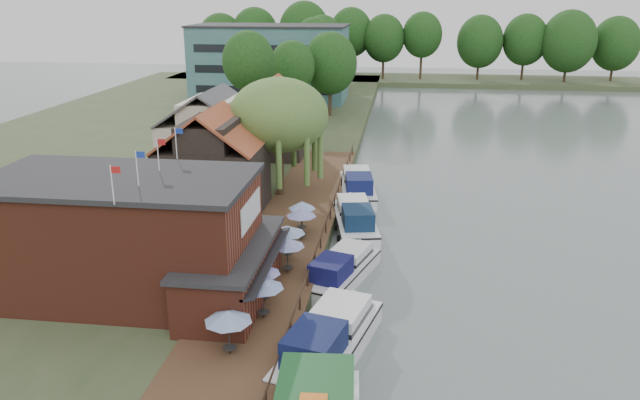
{
  "coord_description": "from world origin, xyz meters",
  "views": [
    {
      "loc": [
        -0.01,
        -33.2,
        18.2
      ],
      "look_at": [
        -6.0,
        12.0,
        3.0
      ],
      "focal_mm": 35.0,
      "sensor_mm": 36.0,
      "label": 1
    }
  ],
  "objects_px": {
    "hotel_block": "(270,63)",
    "cruiser_2": "(355,215)",
    "umbrella_1": "(263,298)",
    "umbrella_6": "(302,217)",
    "cruiser_3": "(358,183)",
    "cruiser_0": "(329,335)",
    "umbrella_2": "(264,284)",
    "umbrella_5": "(301,224)",
    "cottage_a": "(213,161)",
    "cruiser_1": "(342,266)",
    "umbrella_3": "(288,256)",
    "umbrella_0": "(229,333)",
    "pub": "(155,237)",
    "willow": "(279,138)",
    "umbrella_4": "(287,242)",
    "cottage_b": "(213,134)",
    "cottage_c": "(273,117)"
  },
  "relations": [
    {
      "from": "cottage_b",
      "to": "cottage_c",
      "type": "distance_m",
      "value": 9.85
    },
    {
      "from": "hotel_block",
      "to": "umbrella_5",
      "type": "height_order",
      "value": "hotel_block"
    },
    {
      "from": "umbrella_1",
      "to": "umbrella_6",
      "type": "height_order",
      "value": "same"
    },
    {
      "from": "willow",
      "to": "hotel_block",
      "type": "bearing_deg",
      "value": 102.71
    },
    {
      "from": "hotel_block",
      "to": "umbrella_0",
      "type": "height_order",
      "value": "hotel_block"
    },
    {
      "from": "umbrella_0",
      "to": "cruiser_2",
      "type": "xyz_separation_m",
      "value": [
        4.62,
        20.67,
        -1.04
      ]
    },
    {
      "from": "cruiser_0",
      "to": "umbrella_5",
      "type": "bearing_deg",
      "value": 118.84
    },
    {
      "from": "cottage_a",
      "to": "umbrella_0",
      "type": "height_order",
      "value": "cottage_a"
    },
    {
      "from": "pub",
      "to": "umbrella_4",
      "type": "xyz_separation_m",
      "value": [
        6.73,
        5.94,
        -2.36
      ]
    },
    {
      "from": "cruiser_2",
      "to": "umbrella_3",
      "type": "bearing_deg",
      "value": -118.27
    },
    {
      "from": "hotel_block",
      "to": "cruiser_2",
      "type": "distance_m",
      "value": 59.6
    },
    {
      "from": "cottage_b",
      "to": "umbrella_5",
      "type": "bearing_deg",
      "value": -54.47
    },
    {
      "from": "cruiser_0",
      "to": "cruiser_2",
      "type": "height_order",
      "value": "cruiser_0"
    },
    {
      "from": "pub",
      "to": "cruiser_2",
      "type": "relative_size",
      "value": 1.95
    },
    {
      "from": "umbrella_0",
      "to": "umbrella_5",
      "type": "xyz_separation_m",
      "value": [
        1.14,
        15.41,
        0.0
      ]
    },
    {
      "from": "umbrella_5",
      "to": "umbrella_1",
      "type": "bearing_deg",
      "value": -91.23
    },
    {
      "from": "cruiser_0",
      "to": "cruiser_2",
      "type": "bearing_deg",
      "value": 104.09
    },
    {
      "from": "umbrella_6",
      "to": "cruiser_3",
      "type": "bearing_deg",
      "value": 75.42
    },
    {
      "from": "umbrella_2",
      "to": "cruiser_0",
      "type": "xyz_separation_m",
      "value": [
        4.22,
        -3.48,
        -0.97
      ]
    },
    {
      "from": "willow",
      "to": "umbrella_5",
      "type": "bearing_deg",
      "value": -71.09
    },
    {
      "from": "cottage_b",
      "to": "umbrella_5",
      "type": "xyz_separation_m",
      "value": [
        11.12,
        -15.57,
        -2.96
      ]
    },
    {
      "from": "umbrella_2",
      "to": "umbrella_3",
      "type": "relative_size",
      "value": 1.0
    },
    {
      "from": "pub",
      "to": "cottage_a",
      "type": "relative_size",
      "value": 2.33
    },
    {
      "from": "umbrella_5",
      "to": "umbrella_4",
      "type": "bearing_deg",
      "value": -96.48
    },
    {
      "from": "umbrella_5",
      "to": "cruiser_2",
      "type": "bearing_deg",
      "value": 56.48
    },
    {
      "from": "cottage_a",
      "to": "cruiser_3",
      "type": "distance_m",
      "value": 14.62
    },
    {
      "from": "umbrella_0",
      "to": "umbrella_1",
      "type": "bearing_deg",
      "value": 76.78
    },
    {
      "from": "cruiser_3",
      "to": "umbrella_3",
      "type": "bearing_deg",
      "value": -106.21
    },
    {
      "from": "pub",
      "to": "cottage_c",
      "type": "distance_m",
      "value": 34.01
    },
    {
      "from": "hotel_block",
      "to": "umbrella_1",
      "type": "xyz_separation_m",
      "value": [
        14.87,
        -73.21,
        -4.86
      ]
    },
    {
      "from": "cottage_a",
      "to": "umbrella_1",
      "type": "xyz_separation_m",
      "value": [
        7.87,
        -17.21,
        -2.96
      ]
    },
    {
      "from": "cruiser_0",
      "to": "umbrella_2",
      "type": "bearing_deg",
      "value": 154.21
    },
    {
      "from": "cruiser_0",
      "to": "cruiser_1",
      "type": "distance_m",
      "value": 9.1
    },
    {
      "from": "pub",
      "to": "cottage_a",
      "type": "bearing_deg",
      "value": 93.81
    },
    {
      "from": "umbrella_4",
      "to": "cruiser_0",
      "type": "xyz_separation_m",
      "value": [
        3.99,
        -9.84,
        -0.97
      ]
    },
    {
      "from": "umbrella_3",
      "to": "umbrella_1",
      "type": "bearing_deg",
      "value": -92.6
    },
    {
      "from": "cottage_b",
      "to": "umbrella_3",
      "type": "bearing_deg",
      "value": -62.35
    },
    {
      "from": "hotel_block",
      "to": "cruiser_1",
      "type": "height_order",
      "value": "hotel_block"
    },
    {
      "from": "umbrella_3",
      "to": "hotel_block",
      "type": "bearing_deg",
      "value": 102.68
    },
    {
      "from": "umbrella_1",
      "to": "cruiser_0",
      "type": "bearing_deg",
      "value": -23.64
    },
    {
      "from": "pub",
      "to": "cottage_b",
      "type": "bearing_deg",
      "value": 99.09
    },
    {
      "from": "umbrella_1",
      "to": "umbrella_4",
      "type": "distance_m",
      "value": 8.15
    },
    {
      "from": "umbrella_2",
      "to": "umbrella_6",
      "type": "height_order",
      "value": "same"
    },
    {
      "from": "umbrella_0",
      "to": "willow",
      "type": "bearing_deg",
      "value": 95.46
    },
    {
      "from": "pub",
      "to": "willow",
      "type": "height_order",
      "value": "willow"
    },
    {
      "from": "umbrella_5",
      "to": "cruiser_0",
      "type": "height_order",
      "value": "umbrella_5"
    },
    {
      "from": "cruiser_2",
      "to": "umbrella_5",
      "type": "bearing_deg",
      "value": -134.24
    },
    {
      "from": "cruiser_2",
      "to": "hotel_block",
      "type": "bearing_deg",
      "value": 97.55
    },
    {
      "from": "pub",
      "to": "umbrella_6",
      "type": "distance_m",
      "value": 13.25
    },
    {
      "from": "cruiser_0",
      "to": "cottage_a",
      "type": "bearing_deg",
      "value": 135.54
    }
  ]
}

